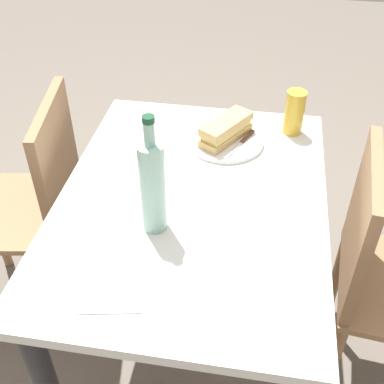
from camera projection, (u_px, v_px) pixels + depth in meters
name	position (u px, v px, depth m)	size (l,w,h in m)	color
ground_plane	(192.00, 348.00, 1.81)	(8.00, 8.00, 0.00)	#6B6056
dining_table	(192.00, 232.00, 1.43)	(0.98, 0.73, 0.73)	silver
chair_far	(383.00, 274.00, 1.42)	(0.44, 0.44, 0.88)	#936B47
chair_near	(36.00, 202.00, 1.67)	(0.46, 0.46, 0.88)	#936B47
plate_near	(225.00, 141.00, 1.55)	(0.24, 0.24, 0.01)	white
baguette_sandwich_near	(226.00, 129.00, 1.52)	(0.20, 0.16, 0.07)	tan
knife_near	(241.00, 142.00, 1.52)	(0.17, 0.08, 0.01)	silver
water_bottle	(153.00, 186.00, 1.18)	(0.06, 0.06, 0.32)	#99C6B7
beer_glass	(294.00, 112.00, 1.56)	(0.06, 0.06, 0.14)	gold
paper_napkin	(112.00, 288.00, 1.10)	(0.14, 0.14, 0.00)	white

